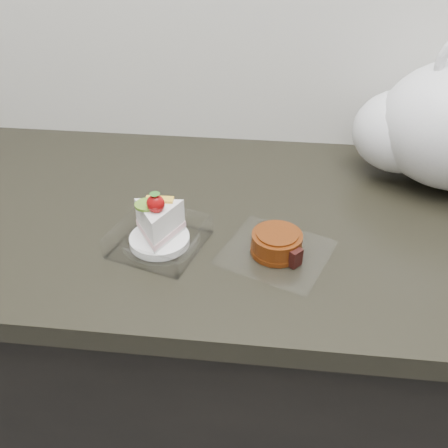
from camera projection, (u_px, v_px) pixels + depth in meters
name	position (u px, v px, depth m)	size (l,w,h in m)	color
counter	(277.00, 370.00, 1.19)	(2.04, 0.64, 0.90)	black
cake_tray	(159.00, 231.00, 0.84)	(0.17, 0.17, 0.11)	white
mooncake_wrap	(277.00, 245.00, 0.83)	(0.22, 0.21, 0.04)	white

